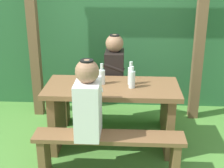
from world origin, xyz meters
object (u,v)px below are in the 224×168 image
object	(u,v)px
bench_near	(109,147)
bottle_right	(102,76)
picnic_table	(112,106)
person_white_shirt	(88,102)
drinking_glass	(90,80)
bottle_left	(131,75)
cell_phone	(94,80)
person_black_coat	(114,67)
bench_far	(114,101)
bottle_center	(132,79)

from	to	relation	value
bench_near	bottle_right	bearing A→B (deg)	100.71
picnic_table	person_white_shirt	distance (m)	0.62
drinking_glass	bottle_left	bearing A→B (deg)	2.57
person_white_shirt	bottle_right	bearing A→B (deg)	82.65
picnic_table	cell_phone	world-z (taller)	cell_phone
person_black_coat	person_white_shirt	bearing A→B (deg)	-99.72
bottle_right	cell_phone	xyz separation A→B (m)	(-0.10, 0.08, -0.08)
drinking_glass	person_white_shirt	bearing A→B (deg)	-85.31
picnic_table	cell_phone	distance (m)	0.34
person_black_coat	bottle_right	size ratio (longest dim) A/B	3.21
bottle_left	cell_phone	size ratio (longest dim) A/B	1.77
bench_near	bench_far	world-z (taller)	same
bench_near	bottle_center	bearing A→B (deg)	67.16
person_black_coat	cell_phone	distance (m)	0.44
person_white_shirt	bottle_left	world-z (taller)	person_white_shirt
person_black_coat	bottle_left	xyz separation A→B (m)	(0.20, -0.47, 0.06)
person_black_coat	cell_phone	xyz separation A→B (m)	(-0.20, -0.39, -0.04)
person_white_shirt	bottle_right	distance (m)	0.59
bench_far	drinking_glass	distance (m)	0.71
bottle_right	bench_near	bearing A→B (deg)	-79.29
drinking_glass	bottle_right	size ratio (longest dim) A/B	0.43
person_white_shirt	cell_phone	size ratio (longest dim) A/B	5.14
bench_far	bottle_right	size ratio (longest dim) A/B	6.25
drinking_glass	bottle_left	xyz separation A→B (m)	(0.42, 0.02, 0.05)
bottle_left	bottle_right	world-z (taller)	bottle_left
picnic_table	cell_phone	bearing A→B (deg)	146.56
person_black_coat	drinking_glass	world-z (taller)	person_black_coat
bench_far	cell_phone	size ratio (longest dim) A/B	10.00
picnic_table	bench_near	distance (m)	0.56
drinking_glass	cell_phone	size ratio (longest dim) A/B	0.70
picnic_table	bottle_left	size ratio (longest dim) A/B	5.65
bench_far	bottle_center	world-z (taller)	bottle_center
picnic_table	person_white_shirt	world-z (taller)	person_white_shirt
bottle_left	cell_phone	xyz separation A→B (m)	(-0.40, 0.08, -0.10)
bench_near	bench_far	distance (m)	1.06
bench_far	person_black_coat	size ratio (longest dim) A/B	1.95
cell_phone	drinking_glass	bearing A→B (deg)	-120.16
bottle_left	bottle_center	xyz separation A→B (m)	(0.01, -0.10, -0.01)
bottle_left	cell_phone	distance (m)	0.42
person_black_coat	bottle_left	bearing A→B (deg)	-67.08
bench_near	drinking_glass	distance (m)	0.76
bench_near	cell_phone	bearing A→B (deg)	107.29
bench_far	bottle_left	size ratio (longest dim) A/B	5.65
bottle_right	bottle_center	size ratio (longest dim) A/B	0.99
person_white_shirt	cell_phone	distance (m)	0.66
person_white_shirt	person_black_coat	bearing A→B (deg)	80.28
bench_near	drinking_glass	size ratio (longest dim) A/B	14.36
person_white_shirt	drinking_glass	xyz separation A→B (m)	(-0.05, 0.56, 0.00)
bench_near	bench_far	bearing A→B (deg)	90.00
cell_phone	bottle_center	bearing A→B (deg)	-40.24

